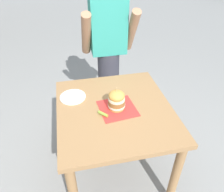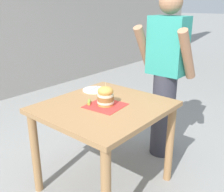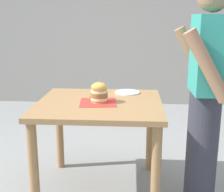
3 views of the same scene
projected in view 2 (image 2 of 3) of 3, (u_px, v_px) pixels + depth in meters
ground_plane at (105, 184)px, 2.41m from camera, size 80.00×80.00×0.00m
patio_table at (104, 119)px, 2.19m from camera, size 0.92×0.99×0.78m
serving_paper at (105, 106)px, 2.13m from camera, size 0.31×0.31×0.00m
sandwich at (105, 96)px, 2.11m from camera, size 0.14×0.14×0.19m
pickle_spear at (89, 102)px, 2.16m from camera, size 0.08×0.08×0.02m
side_plate_with_forks at (94, 90)px, 2.50m from camera, size 0.22×0.22×0.02m
diner_across_table at (165, 76)px, 2.63m from camera, size 0.55×0.35×1.69m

